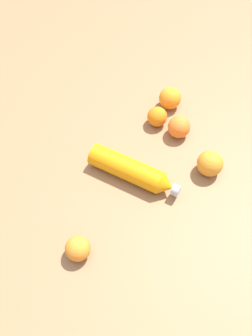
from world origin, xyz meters
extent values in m
plane|color=olive|center=(0.00, 0.00, 0.00)|extent=(2.40, 2.40, 0.00)
cylinder|color=orange|center=(-0.01, 0.04, 0.03)|extent=(0.19, 0.21, 0.07)
cone|color=orange|center=(-0.09, 0.14, 0.03)|extent=(0.07, 0.07, 0.07)
cylinder|color=#B2B7BF|center=(-0.11, 0.16, 0.03)|extent=(0.04, 0.04, 0.03)
sphere|color=orange|center=(-0.21, -0.04, 0.03)|extent=(0.07, 0.07, 0.07)
sphere|color=orange|center=(-0.17, -0.11, 0.03)|extent=(0.06, 0.06, 0.06)
sphere|color=orange|center=(-0.24, 0.12, 0.04)|extent=(0.08, 0.08, 0.08)
sphere|color=orange|center=(0.20, 0.23, 0.03)|extent=(0.06, 0.06, 0.06)
sphere|color=orange|center=(-0.24, -0.16, 0.04)|extent=(0.07, 0.07, 0.07)
camera|label=1|loc=(0.22, 0.61, 0.94)|focal=40.75mm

